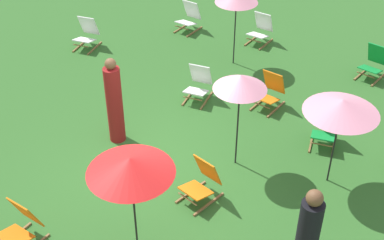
{
  "coord_description": "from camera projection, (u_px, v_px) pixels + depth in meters",
  "views": [
    {
      "loc": [
        4.51,
        -5.91,
        6.51
      ],
      "look_at": [
        0.0,
        1.2,
        0.5
      ],
      "focal_mm": 48.89,
      "sensor_mm": 36.0,
      "label": 1
    }
  ],
  "objects": [
    {
      "name": "ground_plane",
      "position": [
        158.0,
        173.0,
        9.81
      ],
      "size": [
        40.0,
        40.0,
        0.0
      ],
      "primitive_type": "plane",
      "color": "#2D6026"
    },
    {
      "name": "deckchair_2",
      "position": [
        189.0,
        18.0,
        14.57
      ],
      "size": [
        0.51,
        0.78,
        0.83
      ],
      "rotation": [
        0.0,
        0.0,
        -0.04
      ],
      "color": "olive",
      "rests_on": "ground"
    },
    {
      "name": "deckchair_3",
      "position": [
        270.0,
        92.0,
        11.44
      ],
      "size": [
        0.54,
        0.8,
        0.83
      ],
      "rotation": [
        0.0,
        0.0,
        -0.08
      ],
      "color": "olive",
      "rests_on": "ground"
    },
    {
      "name": "deckchair_5",
      "position": [
        325.0,
        128.0,
        10.36
      ],
      "size": [
        0.65,
        0.85,
        0.83
      ],
      "rotation": [
        0.0,
        0.0,
        0.25
      ],
      "color": "olive",
      "rests_on": "ground"
    },
    {
      "name": "deckchair_6",
      "position": [
        87.0,
        34.0,
        13.73
      ],
      "size": [
        0.63,
        0.85,
        0.83
      ],
      "rotation": [
        0.0,
        0.0,
        0.22
      ],
      "color": "olive",
      "rests_on": "ground"
    },
    {
      "name": "deckchair_7",
      "position": [
        261.0,
        30.0,
        13.95
      ],
      "size": [
        0.51,
        0.78,
        0.83
      ],
      "rotation": [
        0.0,
        0.0,
        -0.04
      ],
      "color": "olive",
      "rests_on": "ground"
    },
    {
      "name": "deckchair_9",
      "position": [
        21.0,
        226.0,
        8.23
      ],
      "size": [
        0.5,
        0.77,
        0.83
      ],
      "rotation": [
        0.0,
        0.0,
        -0.03
      ],
      "color": "olive",
      "rests_on": "ground"
    },
    {
      "name": "deckchair_10",
      "position": [
        374.0,
        63.0,
        12.47
      ],
      "size": [
        0.58,
        0.82,
        0.83
      ],
      "rotation": [
        0.0,
        0.0,
        -0.14
      ],
      "color": "olive",
      "rests_on": "ground"
    },
    {
      "name": "deckchair_12",
      "position": [
        202.0,
        182.0,
        9.06
      ],
      "size": [
        0.62,
        0.84,
        0.83
      ],
      "rotation": [
        0.0,
        0.0,
        -0.21
      ],
      "color": "olive",
      "rests_on": "ground"
    },
    {
      "name": "deckchair_14",
      "position": [
        198.0,
        84.0,
        11.69
      ],
      "size": [
        0.61,
        0.84,
        0.83
      ],
      "rotation": [
        0.0,
        0.0,
        0.19
      ],
      "color": "olive",
      "rests_on": "ground"
    },
    {
      "name": "umbrella_0",
      "position": [
        342.0,
        106.0,
        8.69
      ],
      "size": [
        1.29,
        1.29,
        1.77
      ],
      "color": "black",
      "rests_on": "ground"
    },
    {
      "name": "umbrella_2",
      "position": [
        240.0,
        82.0,
        9.01
      ],
      "size": [
        0.96,
        0.96,
        1.96
      ],
      "color": "black",
      "rests_on": "ground"
    },
    {
      "name": "umbrella_3",
      "position": [
        130.0,
        165.0,
        7.37
      ],
      "size": [
        1.29,
        1.29,
        1.84
      ],
      "color": "black",
      "rests_on": "ground"
    },
    {
      "name": "person_0",
      "position": [
        114.0,
        103.0,
        10.16
      ],
      "size": [
        0.39,
        0.39,
        1.85
      ],
      "rotation": [
        0.0,
        0.0,
        6.06
      ],
      "color": "maroon",
      "rests_on": "ground"
    },
    {
      "name": "person_1",
      "position": [
        307.0,
        240.0,
        7.37
      ],
      "size": [
        0.38,
        0.38,
        1.78
      ],
      "rotation": [
        0.0,
        0.0,
        0.18
      ],
      "color": "black",
      "rests_on": "ground"
    }
  ]
}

